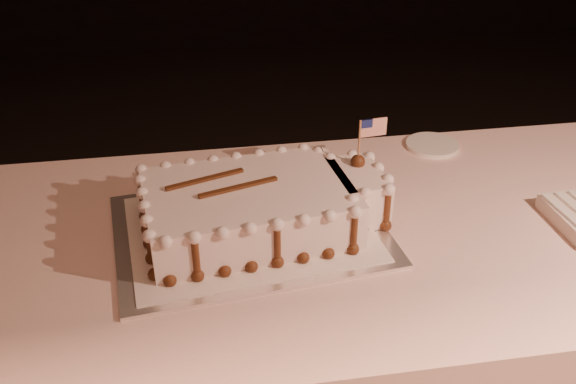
{
  "coord_description": "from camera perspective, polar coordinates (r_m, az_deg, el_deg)",
  "views": [
    {
      "loc": [
        -0.34,
        -0.47,
        1.51
      ],
      "look_at": [
        -0.17,
        0.62,
        0.84
      ],
      "focal_mm": 40.0,
      "sensor_mm": 36.0,
      "label": 1
    }
  ],
  "objects": [
    {
      "name": "sheet_cake",
      "position": [
        1.3,
        -2.26,
        -1.24
      ],
      "size": [
        0.52,
        0.33,
        0.2
      ],
      "color": "white",
      "rests_on": "doily"
    },
    {
      "name": "side_plate",
      "position": [
        1.69,
        12.69,
        4.09
      ],
      "size": [
        0.13,
        0.13,
        0.01
      ],
      "primitive_type": "cylinder",
      "color": "white",
      "rests_on": "banquet_table"
    },
    {
      "name": "cake_board",
      "position": [
        1.32,
        -3.42,
        -3.41
      ],
      "size": [
        0.59,
        0.47,
        0.01
      ],
      "primitive_type": "cube",
      "rotation": [
        0.0,
        0.0,
        0.11
      ],
      "color": "white",
      "rests_on": "banquet_table"
    },
    {
      "name": "doily",
      "position": [
        1.32,
        -3.43,
        -3.23
      ],
      "size": [
        0.52,
        0.42,
        0.0
      ],
      "primitive_type": "cube",
      "rotation": [
        0.0,
        0.0,
        0.11
      ],
      "color": "white",
      "rests_on": "cake_board"
    },
    {
      "name": "banquet_table",
      "position": [
        1.59,
        6.27,
        -14.21
      ],
      "size": [
        2.4,
        0.8,
        0.75
      ],
      "primitive_type": "cube",
      "color": "#FFD1C5",
      "rests_on": "ground"
    }
  ]
}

